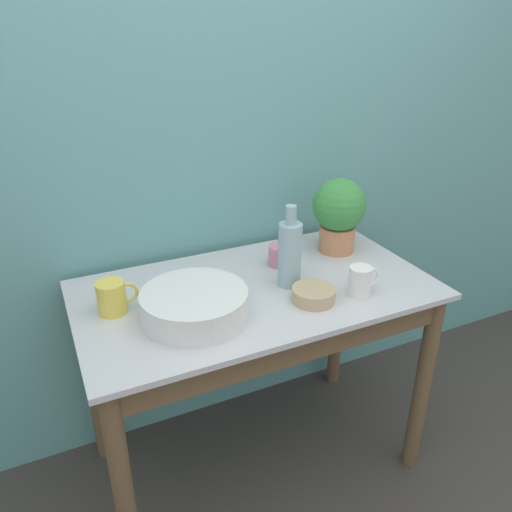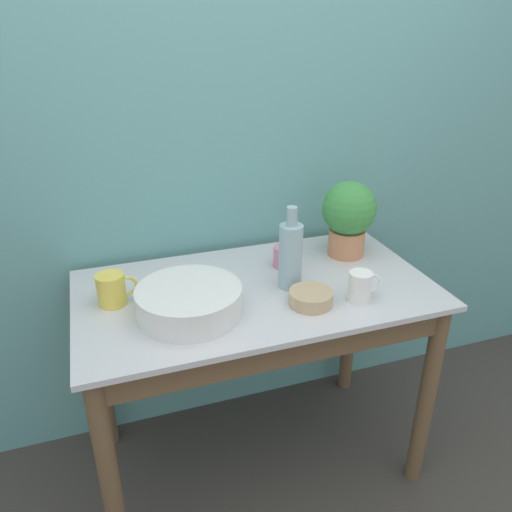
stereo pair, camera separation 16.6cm
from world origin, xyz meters
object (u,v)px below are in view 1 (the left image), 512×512
object	(u,v)px
mug_pink	(280,255)
bowl_small_tan	(314,295)
mug_yellow	(112,297)
bowl_wash_large	(195,305)
bottle_tall	(290,253)
mug_white	(361,281)
potted_plant	(339,211)

from	to	relation	value
mug_pink	bowl_small_tan	world-z (taller)	mug_pink
mug_yellow	mug_pink	world-z (taller)	mug_yellow
bowl_wash_large	bottle_tall	world-z (taller)	bottle_tall
mug_white	mug_pink	distance (m)	0.34
bowl_wash_large	mug_yellow	world-z (taller)	mug_yellow
mug_yellow	mug_pink	xyz separation A→B (m)	(0.62, 0.07, -0.01)
mug_yellow	mug_pink	size ratio (longest dim) A/B	1.15
mug_pink	bowl_small_tan	xyz separation A→B (m)	(-0.02, -0.28, -0.02)
mug_pink	potted_plant	bearing A→B (deg)	4.43
mug_yellow	bowl_wash_large	bearing A→B (deg)	-32.26
potted_plant	mug_white	world-z (taller)	potted_plant
potted_plant	mug_white	xyz separation A→B (m)	(-0.12, -0.33, -0.11)
potted_plant	bowl_wash_large	bearing A→B (deg)	-160.79
bowl_wash_large	mug_white	distance (m)	0.55
mug_pink	bowl_small_tan	distance (m)	0.28
bowl_wash_large	bottle_tall	size ratio (longest dim) A/B	1.14
bowl_wash_large	mug_yellow	bearing A→B (deg)	147.74
mug_white	mug_yellow	bearing A→B (deg)	162.82
mug_white	bottle_tall	bearing A→B (deg)	138.41
bowl_wash_large	mug_yellow	distance (m)	0.26
bowl_wash_large	bowl_small_tan	size ratio (longest dim) A/B	2.32
bowl_small_tan	mug_pink	bearing A→B (deg)	85.62
potted_plant	bottle_tall	bearing A→B (deg)	-151.04
mug_white	mug_pink	xyz separation A→B (m)	(-0.14, 0.31, -0.01)
bowl_small_tan	potted_plant	bearing A→B (deg)	46.49
potted_plant	bottle_tall	size ratio (longest dim) A/B	1.01
potted_plant	mug_yellow	distance (m)	0.90
bowl_wash_large	bowl_small_tan	world-z (taller)	bowl_wash_large
bottle_tall	bowl_wash_large	bearing A→B (deg)	-170.01
mug_white	mug_pink	world-z (taller)	mug_white
mug_yellow	bowl_small_tan	distance (m)	0.64
potted_plant	mug_white	size ratio (longest dim) A/B	2.54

